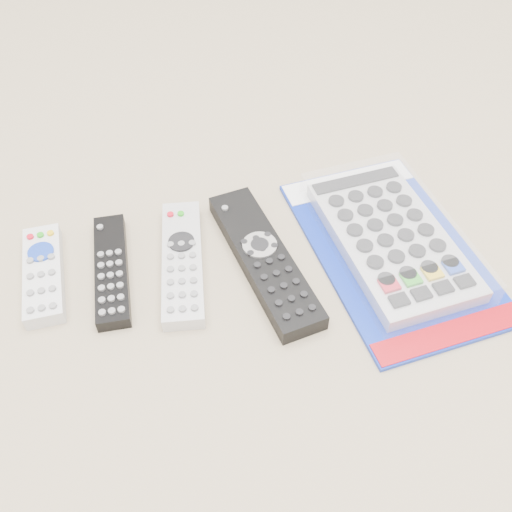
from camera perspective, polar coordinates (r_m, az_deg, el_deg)
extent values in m
plane|color=gray|center=(0.76, -2.77, 0.12)|extent=(5.00, 5.00, 0.00)
cube|color=silver|center=(0.77, -20.48, -1.67)|extent=(0.05, 0.15, 0.02)
cylinder|color=#1634A5|center=(0.78, -20.73, 0.40)|extent=(0.03, 0.03, 0.00)
cube|color=black|center=(0.75, -14.25, -1.27)|extent=(0.05, 0.18, 0.02)
cube|color=silver|center=(0.74, -7.37, -0.54)|extent=(0.08, 0.21, 0.02)
cylinder|color=black|center=(0.75, -7.48, 1.44)|extent=(0.04, 0.04, 0.00)
cube|color=black|center=(0.73, 0.75, -0.23)|extent=(0.09, 0.25, 0.02)
cylinder|color=silver|center=(0.73, 0.37, 1.12)|extent=(0.05, 0.05, 0.00)
cube|color=#0E27A0|center=(0.78, 13.36, 0.71)|extent=(0.22, 0.34, 0.01)
cube|color=silver|center=(0.86, 9.17, 7.30)|extent=(0.20, 0.06, 0.00)
cube|color=#9F0B14|center=(0.71, 18.83, -7.32)|extent=(0.19, 0.05, 0.00)
cube|color=silver|center=(0.77, 13.36, 1.61)|extent=(0.16, 0.26, 0.02)
cube|color=white|center=(0.77, 13.47, 2.06)|extent=(0.17, 0.28, 0.04)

